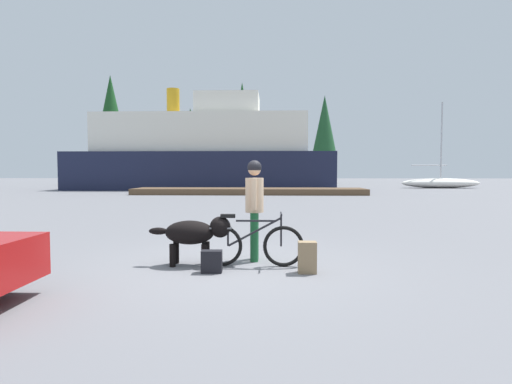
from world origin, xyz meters
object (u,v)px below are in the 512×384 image
dog (195,233)px  ferry_boat (205,154)px  handbag_pannier (212,262)px  sailboat_moored (440,183)px  person_cyclist (254,200)px  bicycle (252,244)px  backpack (307,257)px

dog → ferry_boat: (-4.57, 28.82, 2.52)m
handbag_pannier → sailboat_moored: sailboat_moored is taller
person_cyclist → dog: 1.18m
person_cyclist → ferry_boat: 29.01m
bicycle → backpack: 0.98m
person_cyclist → ferry_boat: ferry_boat is taller
handbag_pannier → sailboat_moored: 35.86m
dog → sailboat_moored: 35.60m
person_cyclist → handbag_pannier: bearing=-125.1°
person_cyclist → handbag_pannier: 1.42m
person_cyclist → sailboat_moored: bearing=62.8°
person_cyclist → backpack: (0.85, -0.87, -0.83)m
backpack → bicycle: bearing=155.3°
bicycle → ferry_boat: ferry_boat is taller
bicycle → dog: (-0.95, 0.05, 0.18)m
handbag_pannier → bicycle: bearing=35.6°
person_cyclist → dog: bearing=-156.8°
handbag_pannier → ferry_boat: ferry_boat is taller
bicycle → sailboat_moored: sailboat_moored is taller
bicycle → ferry_boat: (-5.51, 28.87, 2.70)m
bicycle → dog: 0.97m
backpack → sailboat_moored: size_ratio=0.06×
bicycle → person_cyclist: (0.03, 0.46, 0.70)m
dog → backpack: bearing=-13.8°
ferry_boat → dog: bearing=-81.0°
backpack → ferry_boat: size_ratio=0.02×
ferry_boat → sailboat_moored: ferry_boat is taller
person_cyclist → sailboat_moored: sailboat_moored is taller
person_cyclist → sailboat_moored: 34.78m
person_cyclist → ferry_boat: bearing=101.0°
bicycle → dog: bearing=177.3°
person_cyclist → dog: person_cyclist is taller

